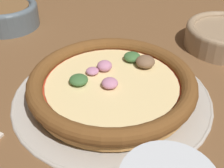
{
  "coord_description": "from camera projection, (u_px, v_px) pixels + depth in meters",
  "views": [
    {
      "loc": [
        -0.11,
        0.37,
        0.31
      ],
      "look_at": [
        0.0,
        0.0,
        0.03
      ],
      "focal_mm": 50.0,
      "sensor_mm": 36.0,
      "label": 1
    }
  ],
  "objects": [
    {
      "name": "bowl_far",
      "position": [
        7.0,
        14.0,
        0.7
      ],
      "size": [
        0.14,
        0.14,
        0.05
      ],
      "color": "slate",
      "rests_on": "ground_plane"
    },
    {
      "name": "pizza_tray",
      "position": [
        112.0,
        95.0,
        0.5
      ],
      "size": [
        0.32,
        0.32,
        0.01
      ],
      "color": "#B7B2A8",
      "rests_on": "ground_plane"
    },
    {
      "name": "pizza",
      "position": [
        112.0,
        84.0,
        0.48
      ],
      "size": [
        0.26,
        0.26,
        0.04
      ],
      "color": "tan",
      "rests_on": "pizza_tray"
    },
    {
      "name": "ground_plane",
      "position": [
        112.0,
        97.0,
        0.5
      ],
      "size": [
        3.0,
        3.0,
        0.0
      ],
      "primitive_type": "plane",
      "color": "brown"
    }
  ]
}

